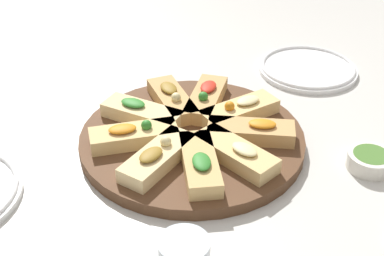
{
  "coord_description": "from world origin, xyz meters",
  "views": [
    {
      "loc": [
        -0.65,
        -0.41,
        0.55
      ],
      "look_at": [
        0.0,
        0.0,
        0.03
      ],
      "focal_mm": 50.0,
      "sensor_mm": 36.0,
      "label": 1
    }
  ],
  "objects": [
    {
      "name": "ground_plane",
      "position": [
        0.0,
        0.0,
        0.0
      ],
      "size": [
        3.0,
        3.0,
        0.0
      ],
      "primitive_type": "plane",
      "color": "beige"
    },
    {
      "name": "focaccia_slice_1",
      "position": [
        -0.1,
        0.0,
        0.04
      ],
      "size": [
        0.15,
        0.05,
        0.04
      ],
      "color": "#E5C689",
      "rests_on": "serving_board"
    },
    {
      "name": "plate_right",
      "position": [
        0.37,
        -0.07,
        0.01
      ],
      "size": [
        0.22,
        0.22,
        0.02
      ],
      "color": "white",
      "rests_on": "ground_plane"
    },
    {
      "name": "focaccia_slice_7",
      "position": [
        0.06,
        0.08,
        0.04
      ],
      "size": [
        0.13,
        0.15,
        0.04
      ],
      "color": "tan",
      "rests_on": "serving_board"
    },
    {
      "name": "focaccia_slice_5",
      "position": [
        0.09,
        -0.04,
        0.04
      ],
      "size": [
        0.16,
        0.11,
        0.04
      ],
      "color": "#DBB775",
      "rests_on": "serving_board"
    },
    {
      "name": "focaccia_slice_4",
      "position": [
        0.04,
        -0.09,
        0.04
      ],
      "size": [
        0.11,
        0.16,
        0.04
      ],
      "color": "tan",
      "rests_on": "serving_board"
    },
    {
      "name": "focaccia_slice_3",
      "position": [
        -0.03,
        -0.1,
        0.04
      ],
      "size": [
        0.09,
        0.16,
        0.04
      ],
      "color": "#DBB775",
      "rests_on": "serving_board"
    },
    {
      "name": "serving_board",
      "position": [
        0.0,
        0.0,
        0.01
      ],
      "size": [
        0.39,
        0.39,
        0.02
      ],
      "primitive_type": "cylinder",
      "color": "#51331E",
      "rests_on": "ground_plane"
    },
    {
      "name": "focaccia_slice_2",
      "position": [
        -0.08,
        -0.07,
        0.04
      ],
      "size": [
        0.15,
        0.13,
        0.04
      ],
      "color": "tan",
      "rests_on": "serving_board"
    },
    {
      "name": "focaccia_slice_8",
      "position": [
        -0.01,
        0.1,
        0.04
      ],
      "size": [
        0.06,
        0.15,
        0.04
      ],
      "color": "#E5C689",
      "rests_on": "serving_board"
    },
    {
      "name": "focaccia_slice_0",
      "position": [
        -0.07,
        0.07,
        0.04
      ],
      "size": [
        0.14,
        0.14,
        0.04
      ],
      "color": "#DBB775",
      "rests_on": "serving_board"
    },
    {
      "name": "focaccia_slice_6",
      "position": [
        0.1,
        0.03,
        0.04
      ],
      "size": [
        0.16,
        0.09,
        0.04
      ],
      "color": "tan",
      "rests_on": "serving_board"
    },
    {
      "name": "dipping_bowl",
      "position": [
        0.1,
        -0.29,
        0.01
      ],
      "size": [
        0.08,
        0.08,
        0.03
      ],
      "color": "silver",
      "rests_on": "ground_plane"
    }
  ]
}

